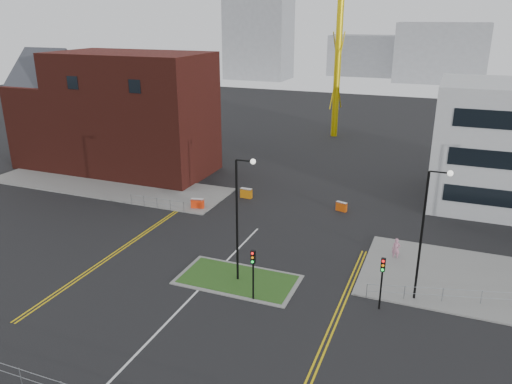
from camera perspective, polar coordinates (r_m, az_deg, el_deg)
ground at (r=31.33m, az=-11.70°, el=-15.93°), size 200.00×200.00×0.00m
pavement_left at (r=58.11m, az=-16.63°, el=0.79°), size 28.00×8.00×0.12m
island_kerb at (r=36.38m, az=-2.10°, el=-9.98°), size 8.60×4.60×0.08m
grass_island at (r=36.37m, az=-2.10°, el=-9.96°), size 8.00×4.00×0.12m
brick_building at (r=62.82m, az=-16.07°, el=8.64°), size 24.20×10.07×14.24m
streetlamp_island at (r=33.97m, az=-1.87°, el=-2.15°), size 1.46×0.36×9.18m
streetlamp_right_near at (r=33.39m, az=18.89°, el=-3.66°), size 1.46×0.36×9.18m
traffic_light_island at (r=32.85m, az=-0.34°, el=-8.41°), size 0.28×0.33×3.65m
traffic_light_right at (r=32.89m, az=14.23°, el=-9.04°), size 0.28×0.33×3.65m
railing_left at (r=49.80m, az=-11.26°, el=-1.05°), size 6.05×0.05×1.10m
centre_line at (r=32.70m, az=-9.76°, el=-14.11°), size 0.15×30.00×0.01m
yellow_left_a at (r=42.99m, az=-14.64°, el=-5.82°), size 0.12×24.00×0.01m
yellow_left_b at (r=42.82m, az=-14.31°, el=-5.89°), size 0.12×24.00×0.01m
yellow_right_a at (r=32.82m, az=8.90°, el=-13.92°), size 0.12×20.00×0.01m
yellow_right_b at (r=32.77m, az=9.43°, el=-14.00°), size 0.12×20.00×0.01m
skyline_a at (r=151.37m, az=0.31°, el=16.98°), size 18.00×12.00×22.00m
skyline_b at (r=151.32m, az=20.37°, el=14.68°), size 24.00×12.00×16.00m
skyline_d at (r=162.97m, az=13.92°, el=14.86°), size 30.00×12.00×12.00m
pedestrian at (r=40.38m, az=15.72°, el=-6.30°), size 0.64×0.43×1.72m
barrier_left at (r=49.11m, az=-6.70°, el=-1.30°), size 1.33×0.71×1.06m
barrier_mid at (r=51.73m, az=-1.12°, el=-0.08°), size 1.23×0.43×1.03m
barrier_right at (r=49.01m, az=9.74°, el=-1.61°), size 1.13×0.65×0.91m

